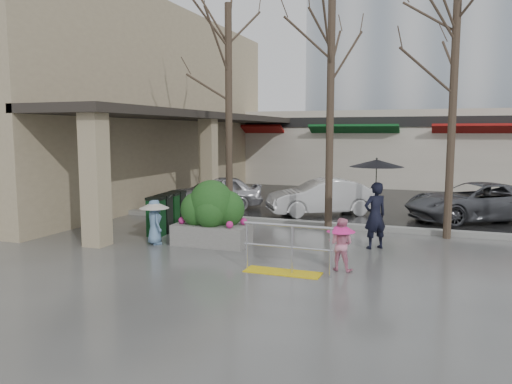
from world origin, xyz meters
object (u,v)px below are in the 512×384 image
Objects in this scene: child_blue at (154,217)px; car_b at (322,197)px; woman at (376,193)px; car_c at (475,202)px; news_boxes at (167,212)px; car_a at (213,192)px; handrail at (286,255)px; tree_midwest at (331,50)px; planter at (212,214)px; tree_mideast at (455,57)px; tree_west at (228,60)px; child_pink at (341,241)px.

child_blue is 0.31× the size of car_b.
woman is 0.50× the size of car_c.
news_boxes is 9.93m from car_c.
news_boxes is 0.54× the size of car_a.
car_a is at bearing 124.92° from handrail.
tree_midwest is at bearing 91.91° from handrail.
tree_midwest is 3.58× the size of planter.
planter is (-2.55, 1.83, 0.43)m from handrail.
tree_mideast is 9.69m from car_a.
car_b is at bearing 74.25° from planter.
handrail is 0.97× the size of planter.
tree_west reaches higher than car_a.
handrail is 1.21m from child_pink.
news_boxes is at bearing -89.65° from car_c.
child_blue is 0.60× the size of planter.
tree_west is 9.19m from car_c.
child_blue is 1.76m from news_boxes.
child_blue is at bearing -16.28° from car_a.
child_pink is 0.56× the size of news_boxes.
tree_west is 6.34m from woman.
tree_west is 6.08× the size of child_pink.
handrail is at bearing -158.43° from child_blue.
tree_midwest is 6.83m from child_blue.
car_c is at bearing 23.56° from tree_west.
tree_west is 1.05× the size of tree_mideast.
car_b is at bearing 97.37° from handrail.
tree_west is 5.82× the size of child_blue.
child_blue is (-5.41, -1.50, -0.69)m from woman.
planter is 0.51× the size of car_b.
car_a is (-8.31, 2.61, -4.23)m from tree_mideast.
car_a is (-0.60, 4.40, 0.08)m from news_boxes.
child_blue is 0.32× the size of car_a.
tree_mideast is 5.81× the size of child_pink.
handrail is 4.22m from child_blue.
tree_mideast reaches higher than child_pink.
news_boxes is (-7.71, -1.79, -4.31)m from tree_mideast.
handrail is 0.84× the size of woman.
child_pink is 0.29× the size of car_b.
tree_west is 5.71m from car_b.
planter is at bearing 144.23° from handrail.
tree_west reaches higher than child_pink.
handrail is at bearing -24.40° from car_b.
tree_midwest is 6.34m from child_pink.
tree_west reaches higher than car_c.
tree_mideast is at bearing 27.55° from planter.
tree_mideast is 4.30m from woman.
planter is at bearing -128.81° from tree_midwest.
handrail is 0.28× the size of tree_west.
tree_midwest reaches higher than tree_west.
woman is (1.43, 2.87, 1.04)m from handrail.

